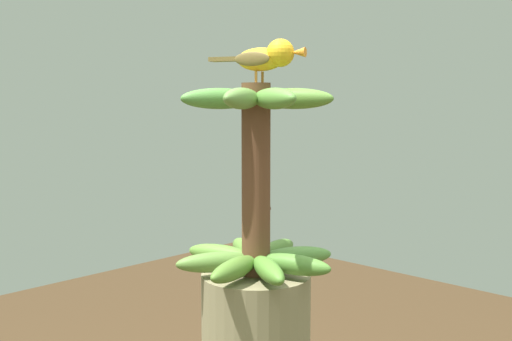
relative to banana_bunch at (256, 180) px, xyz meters
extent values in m
cylinder|color=brown|center=(0.00, 0.00, 0.00)|extent=(0.05, 0.05, 0.36)
ellipsoid|color=#588533|center=(-0.07, 0.04, -0.15)|extent=(0.15, 0.11, 0.04)
ellipsoid|color=#5A8B33|center=(-0.08, -0.02, -0.15)|extent=(0.15, 0.07, 0.04)
ellipsoid|color=#5A8437|center=(-0.04, -0.07, -0.15)|extent=(0.11, 0.15, 0.04)
ellipsoid|color=#537D2D|center=(0.02, -0.08, -0.15)|extent=(0.07, 0.15, 0.04)
ellipsoid|color=#50842F|center=(0.07, -0.04, -0.15)|extent=(0.15, 0.11, 0.04)
ellipsoid|color=#4E8030|center=(0.08, 0.02, -0.15)|extent=(0.15, 0.07, 0.04)
ellipsoid|color=#54893B|center=(0.04, 0.07, -0.15)|extent=(0.11, 0.15, 0.04)
ellipsoid|color=#4F7B31|center=(-0.02, 0.07, -0.15)|extent=(0.07, 0.15, 0.04)
ellipsoid|color=#548636|center=(-0.03, 0.06, 0.15)|extent=(0.09, 0.15, 0.04)
ellipsoid|color=#567A30|center=(-0.07, 0.02, 0.15)|extent=(0.15, 0.09, 0.04)
ellipsoid|color=#557A2D|center=(-0.06, -0.03, 0.15)|extent=(0.15, 0.09, 0.04)
ellipsoid|color=#4D8739|center=(-0.02, -0.07, 0.15)|extent=(0.09, 0.15, 0.04)
ellipsoid|color=#5C863D|center=(0.03, -0.07, 0.15)|extent=(0.09, 0.15, 0.04)
ellipsoid|color=#548937|center=(0.07, -0.03, 0.15)|extent=(0.15, 0.09, 0.04)
ellipsoid|color=#568531|center=(0.07, 0.03, 0.15)|extent=(0.15, 0.09, 0.04)
ellipsoid|color=#4E7C32|center=(0.03, 0.07, 0.15)|extent=(0.09, 0.15, 0.04)
cone|color=#4C2D1E|center=(-0.02, 0.04, -0.03)|extent=(0.04, 0.04, 0.06)
cylinder|color=#C68933|center=(0.00, 0.00, 0.19)|extent=(0.01, 0.01, 0.02)
cylinder|color=#C68933|center=(-0.01, 0.02, 0.19)|extent=(0.01, 0.00, 0.02)
ellipsoid|color=gold|center=(0.00, 0.01, 0.22)|extent=(0.10, 0.07, 0.04)
ellipsoid|color=brown|center=(0.00, -0.01, 0.22)|extent=(0.07, 0.03, 0.03)
ellipsoid|color=brown|center=(-0.01, 0.03, 0.22)|extent=(0.07, 0.03, 0.03)
cube|color=brown|center=(-0.07, -0.01, 0.22)|extent=(0.06, 0.04, 0.01)
sphere|color=gold|center=(0.04, 0.03, 0.23)|extent=(0.05, 0.05, 0.05)
sphere|color=black|center=(0.04, 0.05, 0.24)|extent=(0.01, 0.01, 0.01)
cone|color=orange|center=(0.07, 0.04, 0.23)|extent=(0.03, 0.03, 0.02)
camera|label=1|loc=(0.79, -0.82, 0.15)|focal=43.71mm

